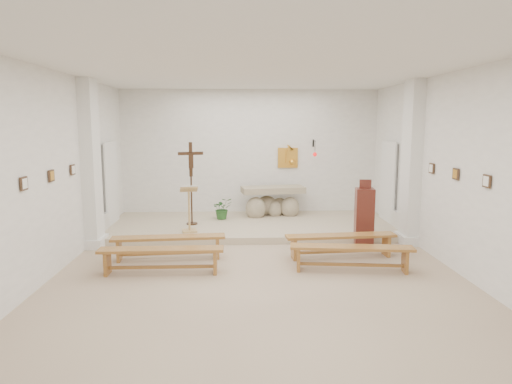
{
  "coord_description": "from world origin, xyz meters",
  "views": [
    {
      "loc": [
        -0.33,
        -7.55,
        2.6
      ],
      "look_at": [
        0.04,
        1.6,
        1.21
      ],
      "focal_mm": 32.0,
      "sensor_mm": 36.0,
      "label": 1
    }
  ],
  "objects_px": {
    "crucifix_stand": "(191,177)",
    "bench_left_front": "(169,242)",
    "bench_right_front": "(341,240)",
    "donation_pedestal": "(364,216)",
    "lectern": "(189,209)",
    "altar": "(272,203)",
    "bench_right_second": "(352,252)",
    "bench_left_second": "(161,255)"
  },
  "relations": [
    {
      "from": "altar",
      "to": "bench_left_front",
      "type": "xyz_separation_m",
      "value": [
        -2.24,
        -3.4,
        -0.14
      ]
    },
    {
      "from": "crucifix_stand",
      "to": "bench_right_second",
      "type": "distance_m",
      "value": 4.6
    },
    {
      "from": "bench_right_front",
      "to": "crucifix_stand",
      "type": "bearing_deg",
      "value": 137.69
    },
    {
      "from": "crucifix_stand",
      "to": "lectern",
      "type": "bearing_deg",
      "value": -104.51
    },
    {
      "from": "donation_pedestal",
      "to": "crucifix_stand",
      "type": "bearing_deg",
      "value": 165.82
    },
    {
      "from": "donation_pedestal",
      "to": "lectern",
      "type": "bearing_deg",
      "value": 176.33
    },
    {
      "from": "bench_left_second",
      "to": "bench_right_second",
      "type": "bearing_deg",
      "value": -0.41
    },
    {
      "from": "donation_pedestal",
      "to": "bench_right_front",
      "type": "relative_size",
      "value": 0.65
    },
    {
      "from": "lectern",
      "to": "bench_left_front",
      "type": "bearing_deg",
      "value": -107.83
    },
    {
      "from": "bench_right_front",
      "to": "bench_left_front",
      "type": "bearing_deg",
      "value": 175.18
    },
    {
      "from": "donation_pedestal",
      "to": "bench_right_second",
      "type": "distance_m",
      "value": 1.91
    },
    {
      "from": "donation_pedestal",
      "to": "bench_right_front",
      "type": "bearing_deg",
      "value": -120.67
    },
    {
      "from": "crucifix_stand",
      "to": "bench_right_front",
      "type": "height_order",
      "value": "crucifix_stand"
    },
    {
      "from": "altar",
      "to": "bench_right_front",
      "type": "xyz_separation_m",
      "value": [
        1.08,
        -3.4,
        -0.14
      ]
    },
    {
      "from": "altar",
      "to": "lectern",
      "type": "xyz_separation_m",
      "value": [
        -2.01,
        -1.78,
        0.21
      ]
    },
    {
      "from": "altar",
      "to": "bench_right_front",
      "type": "bearing_deg",
      "value": -80.99
    },
    {
      "from": "donation_pedestal",
      "to": "bench_left_front",
      "type": "height_order",
      "value": "donation_pedestal"
    },
    {
      "from": "bench_left_second",
      "to": "crucifix_stand",
      "type": "bearing_deg",
      "value": 85.89
    },
    {
      "from": "bench_right_second",
      "to": "lectern",
      "type": "bearing_deg",
      "value": 147.95
    },
    {
      "from": "crucifix_stand",
      "to": "bench_left_front",
      "type": "height_order",
      "value": "crucifix_stand"
    },
    {
      "from": "bench_left_front",
      "to": "bench_right_second",
      "type": "height_order",
      "value": "same"
    },
    {
      "from": "bench_left_front",
      "to": "bench_left_second",
      "type": "xyz_separation_m",
      "value": [
        0.0,
        -0.84,
        0.0
      ]
    },
    {
      "from": "donation_pedestal",
      "to": "bench_left_second",
      "type": "xyz_separation_m",
      "value": [
        -4.03,
        -1.75,
        -0.28
      ]
    },
    {
      "from": "altar",
      "to": "bench_left_second",
      "type": "xyz_separation_m",
      "value": [
        -2.24,
        -4.25,
        -0.14
      ]
    },
    {
      "from": "altar",
      "to": "crucifix_stand",
      "type": "height_order",
      "value": "crucifix_stand"
    },
    {
      "from": "bench_right_front",
      "to": "bench_left_second",
      "type": "relative_size",
      "value": 1.01
    },
    {
      "from": "lectern",
      "to": "donation_pedestal",
      "type": "distance_m",
      "value": 3.87
    },
    {
      "from": "donation_pedestal",
      "to": "bench_right_front",
      "type": "height_order",
      "value": "donation_pedestal"
    },
    {
      "from": "donation_pedestal",
      "to": "bench_left_front",
      "type": "relative_size",
      "value": 0.65
    },
    {
      "from": "bench_left_front",
      "to": "donation_pedestal",
      "type": "bearing_deg",
      "value": 8.21
    },
    {
      "from": "lectern",
      "to": "bench_right_second",
      "type": "xyz_separation_m",
      "value": [
        3.1,
        -2.47,
        -0.34
      ]
    },
    {
      "from": "altar",
      "to": "crucifix_stand",
      "type": "xyz_separation_m",
      "value": [
        -2.03,
        -1.01,
        0.83
      ]
    },
    {
      "from": "altar",
      "to": "bench_left_front",
      "type": "relative_size",
      "value": 0.79
    },
    {
      "from": "donation_pedestal",
      "to": "bench_left_front",
      "type": "distance_m",
      "value": 4.14
    },
    {
      "from": "crucifix_stand",
      "to": "bench_right_second",
      "type": "xyz_separation_m",
      "value": [
        3.12,
        -3.24,
        -0.96
      ]
    },
    {
      "from": "bench_right_second",
      "to": "bench_left_front",
      "type": "bearing_deg",
      "value": 172.29
    },
    {
      "from": "bench_right_front",
      "to": "bench_right_second",
      "type": "height_order",
      "value": "same"
    },
    {
      "from": "bench_right_front",
      "to": "bench_left_second",
      "type": "distance_m",
      "value": 3.43
    },
    {
      "from": "bench_right_front",
      "to": "bench_right_second",
      "type": "relative_size",
      "value": 1.0
    },
    {
      "from": "lectern",
      "to": "crucifix_stand",
      "type": "relative_size",
      "value": 0.54
    },
    {
      "from": "bench_left_second",
      "to": "altar",
      "type": "bearing_deg",
      "value": 61.74
    },
    {
      "from": "lectern",
      "to": "bench_left_front",
      "type": "distance_m",
      "value": 1.68
    }
  ]
}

